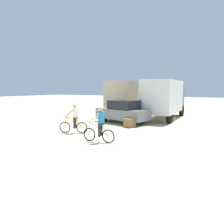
# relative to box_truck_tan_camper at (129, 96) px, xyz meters

# --- Properties ---
(ground_plane) EXTENTS (120.00, 120.00, 0.00)m
(ground_plane) POSITION_rel_box_truck_tan_camper_xyz_m (2.20, -10.72, -1.87)
(ground_plane) COLOR beige
(box_truck_tan_camper) EXTENTS (2.51, 6.80, 3.35)m
(box_truck_tan_camper) POSITION_rel_box_truck_tan_camper_xyz_m (0.00, 0.00, 0.00)
(box_truck_tan_camper) COLOR #CCB78E
(box_truck_tan_camper) RESTS_ON ground
(box_truck_white_box) EXTENTS (2.54, 6.80, 3.35)m
(box_truck_white_box) POSITION_rel_box_truck_tan_camper_xyz_m (3.93, -1.18, 0.00)
(box_truck_white_box) COLOR white
(box_truck_white_box) RESTS_ON ground
(sedan_parked) EXTENTS (4.49, 2.68, 1.76)m
(sedan_parked) POSITION_rel_box_truck_tan_camper_xyz_m (1.80, -5.06, -0.99)
(sedan_parked) COLOR slate
(sedan_parked) RESTS_ON ground
(cyclist_orange_shirt) EXTENTS (1.62, 0.78, 1.82)m
(cyclist_orange_shirt) POSITION_rel_box_truck_tan_camper_xyz_m (1.00, -9.87, -1.03)
(cyclist_orange_shirt) COLOR black
(cyclist_orange_shirt) RESTS_ON ground
(cyclist_cowboy_hat) EXTENTS (1.73, 0.52, 1.82)m
(cyclist_cowboy_hat) POSITION_rel_box_truck_tan_camper_xyz_m (3.49, -10.92, -1.03)
(cyclist_cowboy_hat) COLOR black
(cyclist_cowboy_hat) RESTS_ON ground
(supply_crate) EXTENTS (0.73, 0.75, 0.61)m
(supply_crate) POSITION_rel_box_truck_tan_camper_xyz_m (3.06, -6.46, -1.57)
(supply_crate) COLOR olive
(supply_crate) RESTS_ON ground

